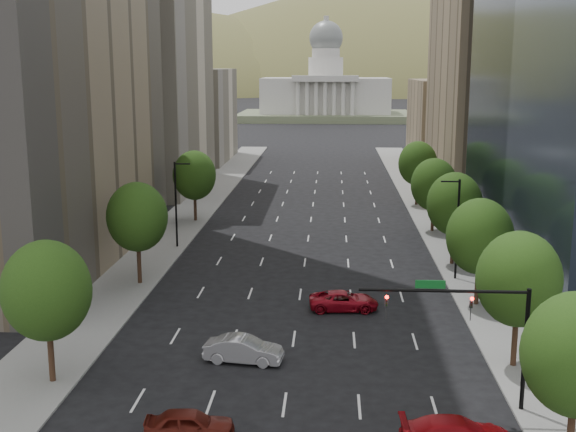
% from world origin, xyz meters
% --- Properties ---
extents(sidewalk_left, '(6.00, 200.00, 0.15)m').
position_xyz_m(sidewalk_left, '(-15.50, 60.00, 0.07)').
color(sidewalk_left, slate).
rests_on(sidewalk_left, ground).
extents(sidewalk_right, '(6.00, 200.00, 0.15)m').
position_xyz_m(sidewalk_right, '(15.50, 60.00, 0.07)').
color(sidewalk_right, slate).
rests_on(sidewalk_right, ground).
extents(midrise_cream_left, '(14.00, 30.00, 35.00)m').
position_xyz_m(midrise_cream_left, '(-25.00, 103.00, 17.50)').
color(midrise_cream_left, beige).
rests_on(midrise_cream_left, ground).
extents(filler_left, '(14.00, 26.00, 18.00)m').
position_xyz_m(filler_left, '(-25.00, 136.00, 9.00)').
color(filler_left, beige).
rests_on(filler_left, ground).
extents(parking_tan_right, '(14.00, 30.00, 30.00)m').
position_xyz_m(parking_tan_right, '(25.00, 100.00, 15.00)').
color(parking_tan_right, '#8C7759').
rests_on(parking_tan_right, ground).
extents(filler_right, '(14.00, 26.00, 16.00)m').
position_xyz_m(filler_right, '(25.00, 133.00, 8.00)').
color(filler_right, '#8C7759').
rests_on(filler_right, ground).
extents(tree_right_1, '(5.20, 5.20, 8.75)m').
position_xyz_m(tree_right_1, '(14.00, 36.00, 5.75)').
color(tree_right_1, '#382316').
rests_on(tree_right_1, ground).
extents(tree_right_2, '(5.20, 5.20, 8.61)m').
position_xyz_m(tree_right_2, '(14.00, 48.00, 5.60)').
color(tree_right_2, '#382316').
rests_on(tree_right_2, ground).
extents(tree_right_3, '(5.20, 5.20, 8.89)m').
position_xyz_m(tree_right_3, '(14.00, 60.00, 5.89)').
color(tree_right_3, '#382316').
rests_on(tree_right_3, ground).
extents(tree_right_4, '(5.20, 5.20, 8.46)m').
position_xyz_m(tree_right_4, '(14.00, 74.00, 5.46)').
color(tree_right_4, '#382316').
rests_on(tree_right_4, ground).
extents(tree_right_5, '(5.20, 5.20, 8.75)m').
position_xyz_m(tree_right_5, '(14.00, 90.00, 5.75)').
color(tree_right_5, '#382316').
rests_on(tree_right_5, ground).
extents(tree_left_0, '(5.20, 5.20, 8.75)m').
position_xyz_m(tree_left_0, '(-14.00, 32.00, 5.75)').
color(tree_left_0, '#382316').
rests_on(tree_left_0, ground).
extents(tree_left_1, '(5.20, 5.20, 8.97)m').
position_xyz_m(tree_left_1, '(-14.00, 52.00, 5.96)').
color(tree_left_1, '#382316').
rests_on(tree_left_1, ground).
extents(tree_left_2, '(5.20, 5.20, 8.68)m').
position_xyz_m(tree_left_2, '(-14.00, 78.00, 5.68)').
color(tree_left_2, '#382316').
rests_on(tree_left_2, ground).
extents(streetlight_rn, '(1.70, 0.20, 9.00)m').
position_xyz_m(streetlight_rn, '(13.44, 55.00, 4.84)').
color(streetlight_rn, black).
rests_on(streetlight_rn, ground).
extents(streetlight_ln, '(1.70, 0.20, 9.00)m').
position_xyz_m(streetlight_ln, '(-13.44, 65.00, 4.84)').
color(streetlight_ln, black).
rests_on(streetlight_ln, ground).
extents(traffic_signal, '(9.12, 0.40, 7.38)m').
position_xyz_m(traffic_signal, '(10.53, 30.00, 5.17)').
color(traffic_signal, black).
rests_on(traffic_signal, ground).
extents(capitol, '(60.00, 40.00, 35.20)m').
position_xyz_m(capitol, '(0.00, 249.71, 8.58)').
color(capitol, '#596647').
rests_on(capitol, ground).
extents(foothills, '(720.00, 413.00, 263.00)m').
position_xyz_m(foothills, '(34.67, 599.39, -37.78)').
color(foothills, olive).
rests_on(foothills, ground).
extents(car_maroon, '(4.71, 2.22, 1.56)m').
position_xyz_m(car_maroon, '(-4.56, 25.92, 0.78)').
color(car_maroon, '#4F130D').
rests_on(car_maroon, ground).
extents(car_silver, '(5.22, 2.39, 1.66)m').
position_xyz_m(car_silver, '(-3.00, 35.81, 0.83)').
color(car_silver, '#A3A2A8').
rests_on(car_silver, ground).
extents(car_red_far, '(5.51, 2.83, 1.49)m').
position_xyz_m(car_red_far, '(3.54, 46.31, 0.74)').
color(car_red_far, maroon).
rests_on(car_red_far, ground).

